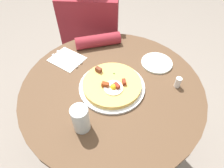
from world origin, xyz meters
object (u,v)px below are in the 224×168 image
(dining_table, at_px, (112,107))
(breakfast_pizza, at_px, (112,84))
(salt_shaker, at_px, (178,82))
(fork, at_px, (65,60))
(knife, at_px, (69,57))
(person_seated, at_px, (93,49))
(water_glass, at_px, (81,119))
(bread_plate, at_px, (157,63))
(pizza_plate, at_px, (112,87))

(dining_table, xyz_separation_m, breakfast_pizza, (0.00, 0.01, 0.20))
(dining_table, bearing_deg, salt_shaker, -176.54)
(fork, relative_size, knife, 1.00)
(breakfast_pizza, bearing_deg, fork, -32.67)
(fork, bearing_deg, person_seated, 109.37)
(fork, distance_m, water_glass, 0.42)
(bread_plate, bearing_deg, dining_table, 37.28)
(pizza_plate, xyz_separation_m, bread_plate, (-0.23, -0.18, -0.00))
(pizza_plate, bearing_deg, water_glass, 63.96)
(breakfast_pizza, distance_m, salt_shaker, 0.31)
(person_seated, xyz_separation_m, water_glass, (-0.08, 0.80, 0.30))
(knife, bearing_deg, pizza_plate, -8.55)
(dining_table, height_order, breakfast_pizza, breakfast_pizza)
(bread_plate, xyz_separation_m, salt_shaker, (-0.08, 0.15, 0.02))
(pizza_plate, xyz_separation_m, fork, (0.27, -0.17, 0.00))
(pizza_plate, relative_size, salt_shaker, 5.75)
(person_seated, distance_m, bread_plate, 0.63)
(knife, relative_size, salt_shaker, 3.31)
(pizza_plate, height_order, bread_plate, pizza_plate)
(breakfast_pizza, xyz_separation_m, salt_shaker, (-0.31, -0.03, 0.00))
(dining_table, bearing_deg, person_seated, -72.23)
(bread_plate, xyz_separation_m, fork, (0.49, 0.01, 0.00))
(person_seated, relative_size, salt_shaker, 20.90)
(person_seated, bearing_deg, knife, 80.71)
(bread_plate, bearing_deg, water_glass, 50.04)
(breakfast_pizza, height_order, salt_shaker, breakfast_pizza)
(person_seated, relative_size, fork, 6.31)
(dining_table, distance_m, salt_shaker, 0.37)
(bread_plate, relative_size, fork, 0.91)
(pizza_plate, bearing_deg, breakfast_pizza, 94.44)
(water_glass, bearing_deg, breakfast_pizza, -116.20)
(fork, xyz_separation_m, salt_shaker, (-0.58, 0.14, 0.02))
(dining_table, xyz_separation_m, fork, (0.27, -0.16, 0.18))
(person_seated, xyz_separation_m, fork, (0.08, 0.42, 0.25))
(knife, relative_size, water_glass, 1.46)
(person_seated, distance_m, breakfast_pizza, 0.67)
(dining_table, height_order, bread_plate, bread_plate)
(fork, height_order, water_glass, water_glass)
(bread_plate, bearing_deg, fork, 1.44)
(person_seated, height_order, knife, person_seated)
(dining_table, distance_m, bread_plate, 0.34)
(person_seated, relative_size, pizza_plate, 3.63)
(dining_table, height_order, salt_shaker, salt_shaker)
(breakfast_pizza, bearing_deg, pizza_plate, -85.56)
(bread_plate, height_order, water_glass, water_glass)
(pizza_plate, relative_size, knife, 1.74)
(person_seated, distance_m, pizza_plate, 0.66)
(water_glass, bearing_deg, dining_table, -115.32)
(dining_table, height_order, fork, fork)
(knife, bearing_deg, bread_plate, 28.18)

